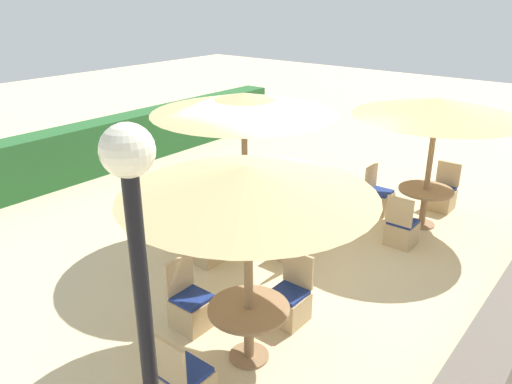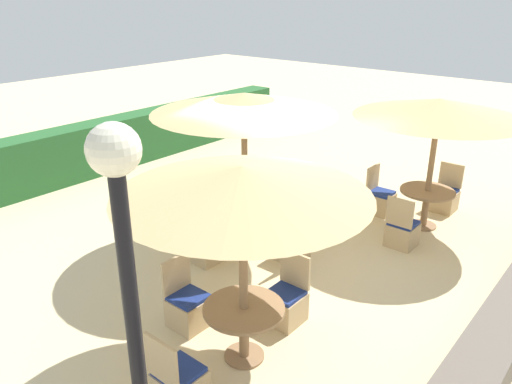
# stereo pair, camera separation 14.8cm
# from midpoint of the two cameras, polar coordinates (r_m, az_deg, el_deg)

# --- Properties ---
(ground_plane) EXTENTS (40.00, 40.00, 0.00)m
(ground_plane) POSITION_cam_midpoint_polar(r_m,az_deg,el_deg) (8.52, 2.67, -6.57)
(ground_plane) COLOR beige
(hedge_row) EXTENTS (13.00, 0.70, 1.21)m
(hedge_row) POSITION_cam_midpoint_polar(r_m,az_deg,el_deg) (12.33, -19.60, 4.38)
(hedge_row) COLOR #28602D
(hedge_row) RESTS_ON ground_plane
(stone_border) EXTENTS (10.00, 0.56, 0.51)m
(stone_border) POSITION_cam_midpoint_polar(r_m,az_deg,el_deg) (7.23, 26.63, -12.53)
(stone_border) COLOR #6B6056
(stone_border) RESTS_ON ground_plane
(lamp_post) EXTENTS (0.36, 0.36, 3.32)m
(lamp_post) POSITION_cam_midpoint_polar(r_m,az_deg,el_deg) (3.58, -14.45, -7.52)
(lamp_post) COLOR black
(lamp_post) RESTS_ON ground_plane
(parasol_center) EXTENTS (2.97, 2.97, 2.60)m
(parasol_center) POSITION_cam_midpoint_polar(r_m,az_deg,el_deg) (7.94, -1.91, 10.07)
(parasol_center) COLOR #93704C
(parasol_center) RESTS_ON ground_plane
(round_table_center) EXTENTS (0.99, 0.99, 0.71)m
(round_table_center) POSITION_cam_midpoint_polar(r_m,az_deg,el_deg) (8.54, -1.75, -2.44)
(round_table_center) COLOR #93704C
(round_table_center) RESTS_ON ground_plane
(patio_chair_center_east) EXTENTS (0.46, 0.46, 0.93)m
(patio_chair_center_east) POSITION_cam_midpoint_polar(r_m,az_deg,el_deg) (9.40, 1.99, -1.94)
(patio_chair_center_east) COLOR tan
(patio_chair_center_east) RESTS_ON ground_plane
(patio_chair_center_west) EXTENTS (0.46, 0.46, 0.93)m
(patio_chair_center_west) POSITION_cam_midpoint_polar(r_m,az_deg,el_deg) (8.09, -6.30, -6.27)
(patio_chair_center_west) COLOR tan
(patio_chair_center_west) RESTS_ON ground_plane
(patio_chair_center_south) EXTENTS (0.46, 0.46, 0.93)m
(patio_chair_center_south) POSITION_cam_midpoint_polar(r_m,az_deg,el_deg) (8.14, 3.73, -5.96)
(patio_chair_center_south) COLOR tan
(patio_chair_center_south) RESTS_ON ground_plane
(patio_chair_center_north) EXTENTS (0.46, 0.46, 0.93)m
(patio_chair_center_north) POSITION_cam_midpoint_polar(r_m,az_deg,el_deg) (9.29, -6.42, -2.38)
(patio_chair_center_north) COLOR tan
(patio_chair_center_north) RESTS_ON ground_plane
(parasol_front_right) EXTENTS (2.89, 2.89, 2.39)m
(parasol_front_right) POSITION_cam_midpoint_polar(r_m,az_deg,el_deg) (9.16, 19.58, 9.08)
(parasol_front_right) COLOR #93704C
(parasol_front_right) RESTS_ON ground_plane
(round_table_front_right) EXTENTS (0.98, 0.98, 0.72)m
(round_table_front_right) POSITION_cam_midpoint_polar(r_m,az_deg,el_deg) (9.64, 18.33, -0.62)
(round_table_front_right) COLOR #93704C
(round_table_front_right) RESTS_ON ground_plane
(patio_chair_front_right_west) EXTENTS (0.46, 0.46, 0.93)m
(patio_chair_front_right_west) POSITION_cam_midpoint_polar(r_m,az_deg,el_deg) (8.90, 15.83, -4.27)
(patio_chair_front_right_west) COLOR tan
(patio_chair_front_right_west) RESTS_ON ground_plane
(patio_chair_front_right_north) EXTENTS (0.46, 0.46, 0.93)m
(patio_chair_front_right_north) POSITION_cam_midpoint_polar(r_m,az_deg,el_deg) (10.09, 13.38, -0.82)
(patio_chair_front_right_north) COLOR tan
(patio_chair_front_right_north) RESTS_ON ground_plane
(patio_chair_front_right_east) EXTENTS (0.46, 0.46, 0.93)m
(patio_chair_front_right_east) POSITION_cam_midpoint_polar(r_m,az_deg,el_deg) (10.60, 20.13, -0.48)
(patio_chair_front_right_east) COLOR tan
(patio_chair_front_right_east) RESTS_ON ground_plane
(parasol_front_left) EXTENTS (2.74, 2.74, 2.42)m
(parasol_front_left) POSITION_cam_midpoint_polar(r_m,az_deg,el_deg) (5.14, -1.75, 1.19)
(parasol_front_left) COLOR #93704C
(parasol_front_left) RESTS_ON ground_plane
(round_table_front_left) EXTENTS (0.95, 0.95, 0.70)m
(round_table_front_left) POSITION_cam_midpoint_polar(r_m,az_deg,el_deg) (5.97, -1.56, -14.39)
(round_table_front_left) COLOR #93704C
(round_table_front_left) RESTS_ON ground_plane
(patio_chair_front_left_east) EXTENTS (0.46, 0.46, 0.93)m
(patio_chair_front_left_east) POSITION_cam_midpoint_polar(r_m,az_deg,el_deg) (6.73, 3.14, -12.54)
(patio_chair_front_left_east) COLOR tan
(patio_chair_front_left_east) RESTS_ON ground_plane
(patio_chair_front_left_north) EXTENTS (0.46, 0.46, 0.93)m
(patio_chair_front_left_north) POSITION_cam_midpoint_polar(r_m,az_deg,el_deg) (6.69, -8.04, -13.00)
(patio_chair_front_left_north) COLOR tan
(patio_chair_front_left_north) RESTS_ON ground_plane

